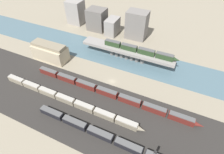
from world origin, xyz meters
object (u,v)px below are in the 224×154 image
Objects in this scene: train_yard_mid at (68,100)px; train_yard_far at (109,93)px; train_on_bridge at (139,50)px; train_yard_near at (103,135)px; warehouse_building at (50,52)px.

train_yard_mid is 0.88× the size of train_yard_far.
train_on_bridge is 0.71× the size of train_yard_near.
train_yard_near is 0.84× the size of train_yard_mid.
train_on_bridge is at bearing 93.41° from train_yard_near.
train_on_bridge reaches higher than train_yard_mid.
train_on_bridge is 37.31m from train_yard_far.
train_yard_far is 53.28m from warehouse_building.
train_on_bridge is 55.53m from train_yard_mid.
warehouse_building is at bearing 140.11° from train_yard_mid.
warehouse_building is at bearing -158.41° from train_on_bridge.
train_on_bridge is 0.59× the size of train_yard_mid.
train_yard_far reaches higher than train_yard_mid.
train_yard_far is at bearing 109.73° from train_yard_near.
train_on_bridge is at bearing 64.97° from train_yard_mid.
train_on_bridge is 2.09× the size of warehouse_building.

